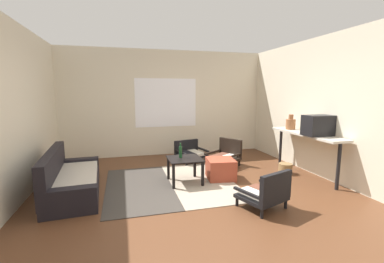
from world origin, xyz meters
name	(u,v)px	position (x,y,z in m)	size (l,w,h in m)	color
ground_plane	(199,198)	(0.00, 0.00, 0.00)	(7.80, 7.80, 0.00)	#56331E
far_wall_with_window	(166,103)	(0.00, 3.06, 1.35)	(5.60, 0.13, 2.70)	beige
side_wall_right	(331,108)	(2.66, 0.30, 1.35)	(0.12, 6.60, 2.70)	beige
side_wall_left	(3,114)	(-2.66, 0.30, 1.35)	(0.12, 6.60, 2.70)	beige
area_rug	(171,184)	(-0.31, 0.72, 0.01)	(2.25, 2.24, 0.01)	#38332D
couch	(70,181)	(-1.97, 0.71, 0.22)	(0.86, 1.86, 0.72)	black
coffee_table	(185,163)	(-0.05, 0.73, 0.37)	(0.60, 0.59, 0.46)	black
armchair_by_window	(190,152)	(0.42, 2.16, 0.22)	(0.76, 0.72, 0.48)	black
armchair_striped_foreground	(266,192)	(0.80, -0.62, 0.25)	(0.74, 0.71, 0.57)	black
armchair_corner	(225,154)	(1.09, 1.59, 0.25)	(0.83, 0.83, 0.59)	black
ottoman_orange	(221,169)	(0.66, 0.76, 0.19)	(0.50, 0.50, 0.39)	#993D28
console_shelf	(306,138)	(2.36, 0.55, 0.76)	(0.41, 1.78, 0.85)	beige
crt_television	(318,125)	(2.36, 0.25, 1.04)	(0.53, 0.33, 0.37)	black
clay_vase	(291,124)	(2.36, 1.06, 0.97)	(0.20, 0.20, 0.32)	#935B38
glass_bottle	(181,152)	(-0.11, 0.80, 0.57)	(0.06, 0.06, 0.27)	#194723
wicker_basket	(285,169)	(2.05, 0.72, 0.10)	(0.27, 0.27, 0.21)	olive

